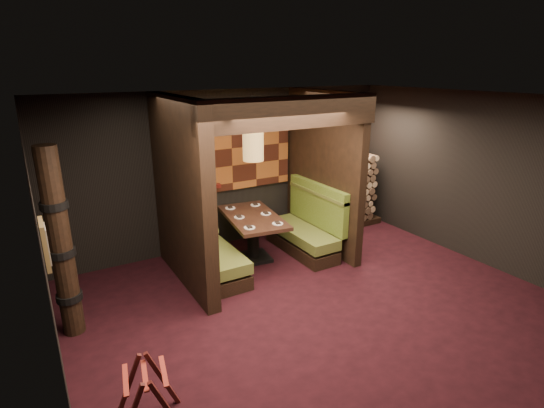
{
  "coord_description": "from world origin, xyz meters",
  "views": [
    {
      "loc": [
        -3.24,
        -4.19,
        3.23
      ],
      "look_at": [
        0.0,
        1.3,
        1.15
      ],
      "focal_mm": 28.0,
      "sensor_mm": 36.0,
      "label": 1
    }
  ],
  "objects_px": {
    "totem_column": "(61,246)",
    "luggage_rack": "(147,395)",
    "dining_table": "(253,229)",
    "firewood_stack": "(341,191)",
    "booth_bench_right": "(306,230)",
    "booth_bench_left": "(209,252)",
    "pendant_lamp": "(253,147)"
  },
  "relations": [
    {
      "from": "booth_bench_left",
      "to": "luggage_rack",
      "type": "xyz_separation_m",
      "value": [
        -1.67,
        -2.54,
        -0.05
      ]
    },
    {
      "from": "dining_table",
      "to": "totem_column",
      "type": "height_order",
      "value": "totem_column"
    },
    {
      "from": "booth_bench_right",
      "to": "pendant_lamp",
      "type": "bearing_deg",
      "value": 173.26
    },
    {
      "from": "dining_table",
      "to": "totem_column",
      "type": "xyz_separation_m",
      "value": [
        -2.98,
        -0.72,
        0.62
      ]
    },
    {
      "from": "booth_bench_left",
      "to": "booth_bench_right",
      "type": "xyz_separation_m",
      "value": [
        1.89,
        0.0,
        0.0
      ]
    },
    {
      "from": "pendant_lamp",
      "to": "totem_column",
      "type": "distance_m",
      "value": 3.16
    },
    {
      "from": "luggage_rack",
      "to": "booth_bench_left",
      "type": "bearing_deg",
      "value": 56.76
    },
    {
      "from": "booth_bench_left",
      "to": "firewood_stack",
      "type": "height_order",
      "value": "firewood_stack"
    },
    {
      "from": "booth_bench_right",
      "to": "luggage_rack",
      "type": "distance_m",
      "value": 4.38
    },
    {
      "from": "booth_bench_right",
      "to": "firewood_stack",
      "type": "xyz_separation_m",
      "value": [
        1.35,
        0.7,
        0.35
      ]
    },
    {
      "from": "booth_bench_left",
      "to": "pendant_lamp",
      "type": "height_order",
      "value": "pendant_lamp"
    },
    {
      "from": "firewood_stack",
      "to": "dining_table",
      "type": "bearing_deg",
      "value": -167.32
    },
    {
      "from": "dining_table",
      "to": "booth_bench_right",
      "type": "bearing_deg",
      "value": -9.53
    },
    {
      "from": "totem_column",
      "to": "dining_table",
      "type": "bearing_deg",
      "value": 13.59
    },
    {
      "from": "luggage_rack",
      "to": "totem_column",
      "type": "bearing_deg",
      "value": 101.95
    },
    {
      "from": "dining_table",
      "to": "totem_column",
      "type": "bearing_deg",
      "value": -166.41
    },
    {
      "from": "totem_column",
      "to": "luggage_rack",
      "type": "bearing_deg",
      "value": -78.05
    },
    {
      "from": "totem_column",
      "to": "pendant_lamp",
      "type": "bearing_deg",
      "value": 12.67
    },
    {
      "from": "booth_bench_right",
      "to": "luggage_rack",
      "type": "relative_size",
      "value": 2.23
    },
    {
      "from": "booth_bench_right",
      "to": "dining_table",
      "type": "bearing_deg",
      "value": 170.47
    },
    {
      "from": "dining_table",
      "to": "luggage_rack",
      "type": "distance_m",
      "value": 3.73
    },
    {
      "from": "booth_bench_left",
      "to": "pendant_lamp",
      "type": "relative_size",
      "value": 1.49
    },
    {
      "from": "booth_bench_right",
      "to": "pendant_lamp",
      "type": "relative_size",
      "value": 1.49
    },
    {
      "from": "booth_bench_left",
      "to": "booth_bench_right",
      "type": "relative_size",
      "value": 1.0
    },
    {
      "from": "dining_table",
      "to": "booth_bench_left",
      "type": "bearing_deg",
      "value": -169.21
    },
    {
      "from": "booth_bench_left",
      "to": "dining_table",
      "type": "distance_m",
      "value": 0.92
    },
    {
      "from": "booth_bench_right",
      "to": "luggage_rack",
      "type": "bearing_deg",
      "value": -144.46
    },
    {
      "from": "booth_bench_right",
      "to": "firewood_stack",
      "type": "bearing_deg",
      "value": 27.35
    },
    {
      "from": "dining_table",
      "to": "firewood_stack",
      "type": "distance_m",
      "value": 2.43
    },
    {
      "from": "luggage_rack",
      "to": "booth_bench_right",
      "type": "bearing_deg",
      "value": 35.54
    },
    {
      "from": "dining_table",
      "to": "totem_column",
      "type": "relative_size",
      "value": 0.68
    },
    {
      "from": "booth_bench_left",
      "to": "firewood_stack",
      "type": "xyz_separation_m",
      "value": [
        3.25,
        0.7,
        0.35
      ]
    }
  ]
}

